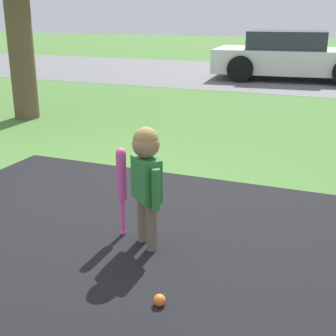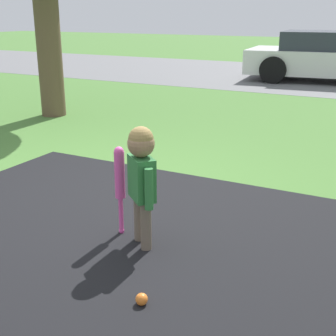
% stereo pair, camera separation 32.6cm
% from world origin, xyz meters
% --- Properties ---
extents(ground_plane, '(60.00, 60.00, 0.00)m').
position_xyz_m(ground_plane, '(0.00, 0.00, 0.00)').
color(ground_plane, '#477533').
extents(street_strip, '(40.00, 6.00, 0.01)m').
position_xyz_m(street_strip, '(0.00, 9.46, 0.00)').
color(street_strip, slate).
rests_on(street_strip, ground).
extents(child, '(0.29, 0.26, 0.89)m').
position_xyz_m(child, '(0.81, -0.56, 0.58)').
color(child, '#6B5B4C').
rests_on(child, ground).
extents(baseball_bat, '(0.08, 0.08, 0.70)m').
position_xyz_m(baseball_bat, '(0.56, -0.48, 0.45)').
color(baseball_bat, '#E54CA5').
rests_on(baseball_bat, ground).
extents(sports_ball, '(0.07, 0.07, 0.07)m').
position_xyz_m(sports_ball, '(1.18, -1.22, 0.04)').
color(sports_ball, orange).
rests_on(sports_ball, ground).
extents(parked_car, '(4.09, 2.39, 1.19)m').
position_xyz_m(parked_car, '(0.45, 9.03, 0.57)').
color(parked_car, silver).
rests_on(parked_car, ground).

